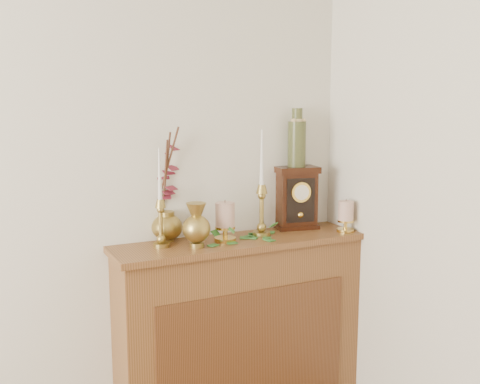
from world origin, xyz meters
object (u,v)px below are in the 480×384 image
candlestick_left (161,215)px  mantel_clock (296,198)px  candlestick_center (262,202)px  bud_vase (196,226)px  ginger_jar (167,189)px  ceramic_vase (297,141)px

candlestick_left → mantel_clock: size_ratio=1.39×
candlestick_center → bud_vase: 0.38m
candlestick_left → ginger_jar: 0.17m
ceramic_vase → mantel_clock: bearing=-100.0°
candlestick_center → mantel_clock: candlestick_center is taller
mantel_clock → ceramic_vase: (0.00, 0.00, 0.30)m
ceramic_vase → ginger_jar: bearing=175.6°
ceramic_vase → candlestick_left: bearing=-174.7°
ginger_jar → candlestick_center: bearing=-17.3°
candlestick_center → mantel_clock: 0.26m
ginger_jar → ceramic_vase: ceramic_vase is taller
ginger_jar → ceramic_vase: (0.68, -0.05, 0.21)m
candlestick_left → bud_vase: (0.14, -0.08, -0.05)m
mantel_clock → candlestick_center: bearing=-152.1°
candlestick_left → ceramic_vase: 0.81m
candlestick_left → bud_vase: size_ratio=2.19×
candlestick_center → ceramic_vase: (0.24, 0.08, 0.28)m
candlestick_center → bud_vase: candlestick_center is taller
candlestick_left → bud_vase: 0.17m
candlestick_center → ceramic_vase: ceramic_vase is taller
candlestick_center → ginger_jar: 0.46m
candlestick_left → mantel_clock: 0.75m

